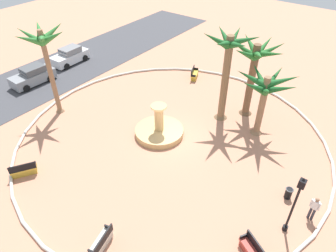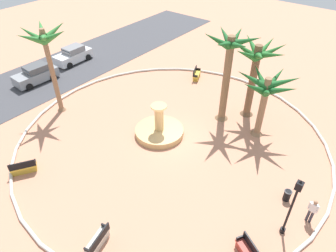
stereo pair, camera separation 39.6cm
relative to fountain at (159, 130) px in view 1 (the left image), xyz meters
The scene contains 17 objects.
ground_plane 1.09m from the fountain, 79.54° to the right, with size 80.00×80.00×0.00m, color tan.
plaza_curb 1.07m from the fountain, 79.54° to the right, with size 22.25×22.25×0.20m, color silver.
street_asphalt 14.51m from the fountain, 89.26° to the left, with size 48.00×8.00×0.03m, color #424247.
fountain is the anchor object (origin of this frame).
palm_tree_near_fountain 7.05m from the fountain, 29.19° to the right, with size 4.06×3.85×7.05m.
palm_tree_by_curb 8.04m from the fountain, 51.58° to the right, with size 4.19×4.35×4.96m.
palm_tree_mid_plaza 8.59m from the fountain, 31.54° to the right, with size 4.26×4.39×6.16m.
palm_tree_far_side 10.25m from the fountain, 106.87° to the left, with size 3.89×3.76×7.14m.
bench_east 9.48m from the fountain, 152.85° to the left, with size 1.62×1.27×1.00m.
bench_west 9.36m from the fountain, 16.85° to the left, with size 1.67×1.08×1.00m.
bench_north 9.59m from the fountain, 159.49° to the right, with size 1.67×0.88×1.00m.
bench_southeast 10.81m from the fountain, 116.73° to the right, with size 1.24×1.63×1.00m.
lamppost 10.92m from the fountain, 103.03° to the right, with size 0.32×0.32×3.98m.
trash_bin 9.80m from the fountain, 91.06° to the right, with size 0.46×0.46×0.73m.
person_cyclist_helmet 11.36m from the fountain, 94.49° to the right, with size 0.23×0.53×1.68m.
parked_car_leftmost 14.29m from the fountain, 94.13° to the left, with size 4.07×2.05×1.67m.
parked_car_second 15.52m from the fountain, 75.36° to the left, with size 4.05×2.01×1.67m.
Camera 1 is at (-14.19, -10.31, 14.41)m, focal length 32.88 mm.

